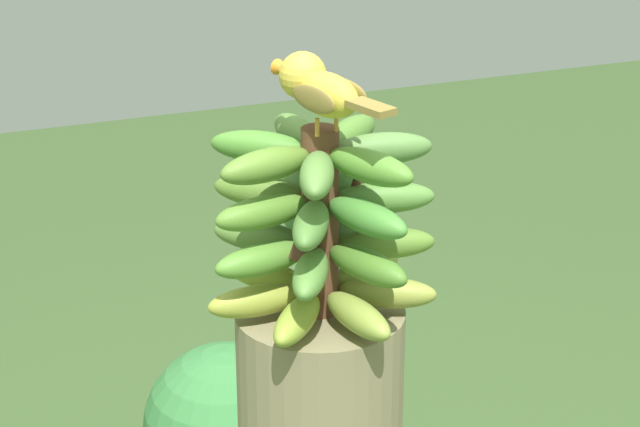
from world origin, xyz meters
The scene contains 3 objects.
banana_bunch centered at (0.00, 0.00, 1.13)m, with size 0.28×0.28×0.23m.
perched_bird centered at (0.00, -0.01, 1.30)m, with size 0.08×0.19×0.08m.
tropical_shrub centered at (0.17, 1.01, 0.21)m, with size 0.38×0.38×0.40m.
Camera 1 is at (-0.46, -1.15, 1.66)m, focal length 64.83 mm.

